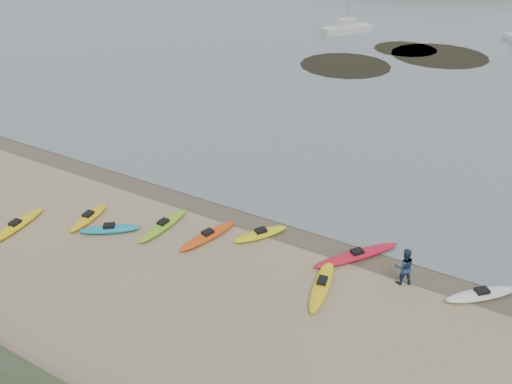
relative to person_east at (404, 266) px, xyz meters
The scene contains 5 objects.
ground 8.40m from the person_east, 169.74° to the left, with size 600.00×600.00×0.00m, color tan.
wet_sand 8.35m from the person_east, behind, with size 60.00×60.00×0.00m, color brown.
kayaks 8.63m from the person_east, 168.23° to the right, with size 23.62×10.29×0.34m.
person_east is the anchor object (origin of this frame).
kelp_mats 37.23m from the person_east, 105.56° to the left, with size 17.24×18.14×0.04m.
Camera 1 is at (10.98, -19.43, 14.66)m, focal length 35.00 mm.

